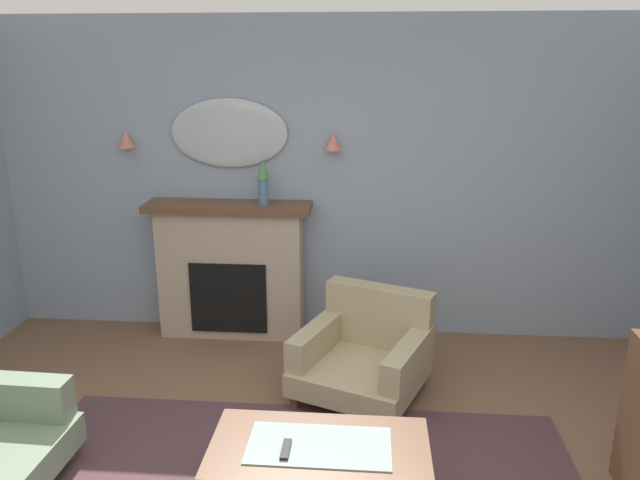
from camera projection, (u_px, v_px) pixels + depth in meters
name	position (u px, v px, depth m)	size (l,w,h in m)	color
wall_back	(326.00, 180.00, 5.16)	(6.47, 0.10, 2.64)	#8C9EB2
fireplace	(231.00, 271.00, 5.22)	(1.36, 0.36, 1.16)	tan
mantel_vase_centre	(263.00, 180.00, 4.94)	(0.10, 0.10, 0.37)	#4C7093
wall_mirror	(229.00, 133.00, 5.03)	(0.96, 0.06, 0.56)	#B2BCC6
wall_sconce_left	(126.00, 139.00, 5.07)	(0.14, 0.14, 0.14)	#D17066
wall_sconce_right	(333.00, 141.00, 4.93)	(0.14, 0.14, 0.14)	#D17066
coffee_table	(319.00, 456.00, 3.10)	(1.10, 0.60, 0.45)	brown
tv_remote	(286.00, 450.00, 3.03)	(0.04, 0.16, 0.02)	black
armchair_by_coffee_table	(366.00, 351.00, 4.37)	(1.05, 1.06, 0.71)	tan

